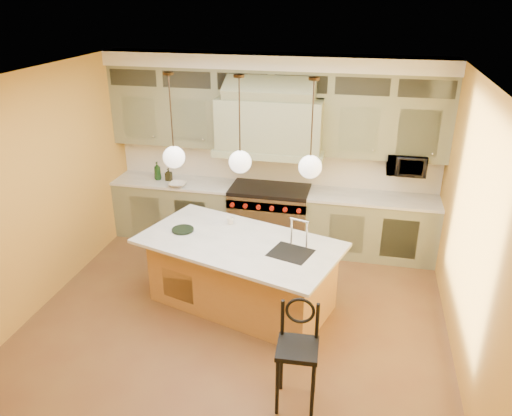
% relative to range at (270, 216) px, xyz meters
% --- Properties ---
extents(floor, '(5.00, 5.00, 0.00)m').
position_rel_range_xyz_m(floor, '(0.00, -2.14, -0.49)').
color(floor, brown).
rests_on(floor, ground).
extents(ceiling, '(5.00, 5.00, 0.00)m').
position_rel_range_xyz_m(ceiling, '(0.00, -2.14, 2.41)').
color(ceiling, white).
rests_on(ceiling, wall_back).
extents(wall_back, '(5.00, 0.00, 5.00)m').
position_rel_range_xyz_m(wall_back, '(0.00, 0.36, 0.96)').
color(wall_back, gold).
rests_on(wall_back, ground).
extents(wall_front, '(5.00, 0.00, 5.00)m').
position_rel_range_xyz_m(wall_front, '(0.00, -4.64, 0.96)').
color(wall_front, gold).
rests_on(wall_front, ground).
extents(wall_left, '(0.00, 5.00, 5.00)m').
position_rel_range_xyz_m(wall_left, '(-2.50, -2.14, 0.96)').
color(wall_left, gold).
rests_on(wall_left, ground).
extents(wall_right, '(0.00, 5.00, 5.00)m').
position_rel_range_xyz_m(wall_right, '(2.50, -2.14, 0.96)').
color(wall_right, gold).
rests_on(wall_right, ground).
extents(back_cabinetry, '(5.00, 0.77, 2.90)m').
position_rel_range_xyz_m(back_cabinetry, '(0.00, 0.09, 0.94)').
color(back_cabinetry, gray).
rests_on(back_cabinetry, floor).
extents(range, '(1.20, 0.74, 0.96)m').
position_rel_range_xyz_m(range, '(0.00, 0.00, 0.00)').
color(range, silver).
rests_on(range, floor).
extents(kitchen_island, '(2.68, 1.93, 1.35)m').
position_rel_range_xyz_m(kitchen_island, '(-0.02, -1.70, -0.01)').
color(kitchen_island, '#A8753B').
rests_on(kitchen_island, floor).
extents(counter_stool, '(0.41, 0.41, 1.11)m').
position_rel_range_xyz_m(counter_stool, '(0.90, -3.19, 0.14)').
color(counter_stool, black).
rests_on(counter_stool, floor).
extents(microwave, '(0.54, 0.37, 0.30)m').
position_rel_range_xyz_m(microwave, '(1.95, 0.11, 0.96)').
color(microwave, black).
rests_on(microwave, back_cabinetry).
extents(oil_bottle_a, '(0.12, 0.12, 0.29)m').
position_rel_range_xyz_m(oil_bottle_a, '(-1.82, 0.01, 0.60)').
color(oil_bottle_a, '#143313').
rests_on(oil_bottle_a, back_cabinetry).
extents(oil_bottle_b, '(0.10, 0.10, 0.20)m').
position_rel_range_xyz_m(oil_bottle_b, '(-1.64, 0.01, 0.55)').
color(oil_bottle_b, black).
rests_on(oil_bottle_b, back_cabinetry).
extents(fruit_bowl, '(0.26, 0.26, 0.06)m').
position_rel_range_xyz_m(fruit_bowl, '(-1.40, -0.22, 0.49)').
color(fruit_bowl, silver).
rests_on(fruit_bowl, back_cabinetry).
extents(cup, '(0.10, 0.10, 0.09)m').
position_rel_range_xyz_m(cup, '(-0.27, -1.28, 0.48)').
color(cup, white).
rests_on(cup, kitchen_island).
extents(pendant_left, '(0.26, 0.26, 1.11)m').
position_rel_range_xyz_m(pendant_left, '(-0.82, -1.69, 1.46)').
color(pendant_left, '#2D2319').
rests_on(pendant_left, ceiling).
extents(pendant_center, '(0.26, 0.26, 1.11)m').
position_rel_range_xyz_m(pendant_center, '(-0.02, -1.69, 1.46)').
color(pendant_center, '#2D2319').
rests_on(pendant_center, ceiling).
extents(pendant_right, '(0.26, 0.26, 1.11)m').
position_rel_range_xyz_m(pendant_right, '(0.78, -1.69, 1.46)').
color(pendant_right, '#2D2319').
rests_on(pendant_right, ceiling).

